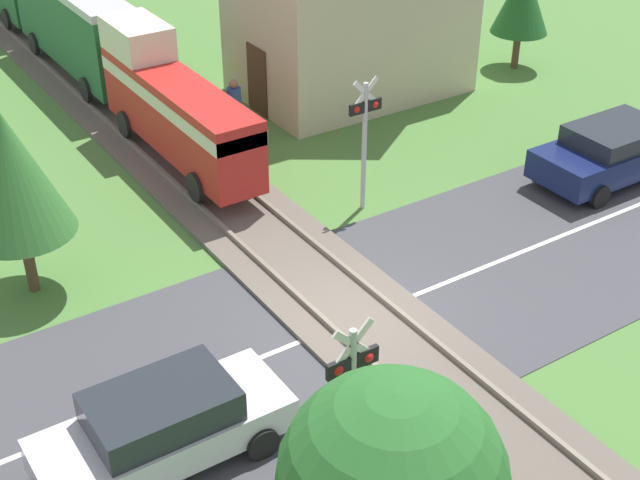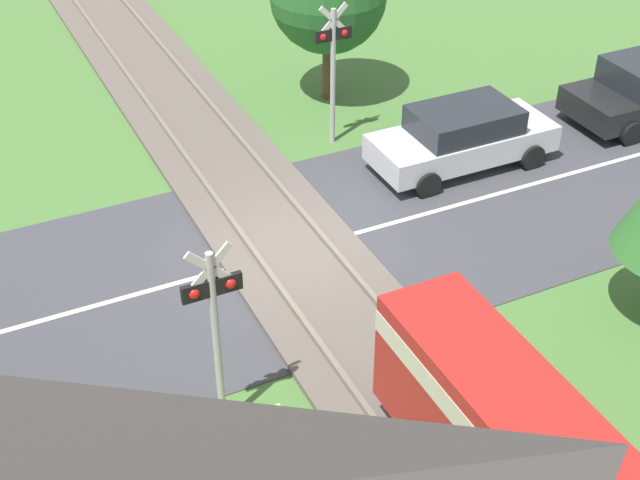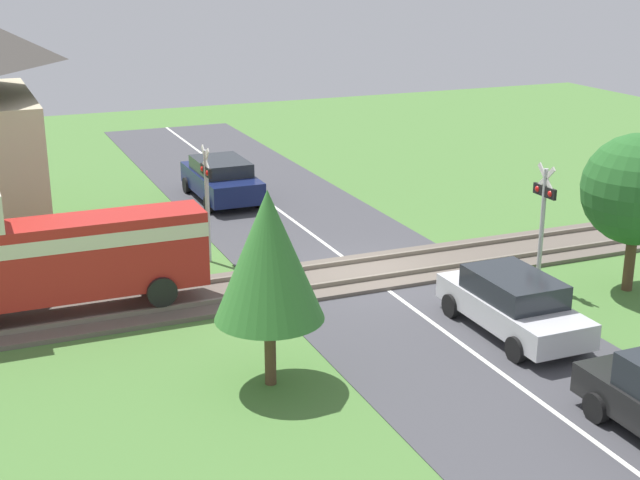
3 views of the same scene
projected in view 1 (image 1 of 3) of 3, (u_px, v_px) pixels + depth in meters
ground_plane at (357, 319)px, 18.39m from camera, size 60.00×60.00×0.00m
road_surface at (357, 319)px, 18.38m from camera, size 48.00×6.40×0.02m
track_bed at (357, 317)px, 18.35m from camera, size 2.80×48.00×0.24m
train at (67, 19)px, 29.13m from camera, size 1.58×23.28×3.18m
car_near_crossing at (163, 426)px, 14.65m from camera, size 4.27×1.85×1.46m
car_far_side at (614, 150)px, 23.28m from camera, size 4.52×2.06×1.52m
crossing_signal_west_approach at (352, 391)px, 13.27m from camera, size 0.90×0.18×3.43m
crossing_signal_east_approach at (365, 128)px, 21.20m from camera, size 0.90×0.18×3.43m
pedestrian_by_station at (235, 109)px, 25.68m from camera, size 0.41×0.41×1.66m
tree_roadside_hedge at (11, 174)px, 17.81m from camera, size 2.27×2.27×4.20m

